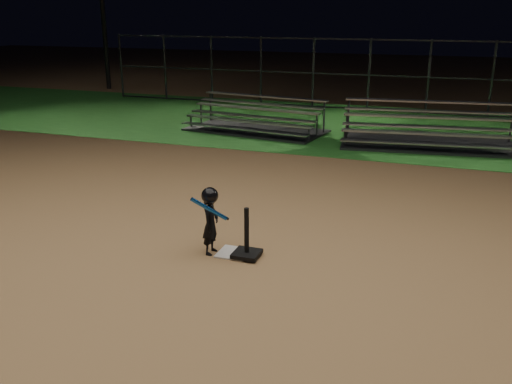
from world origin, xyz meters
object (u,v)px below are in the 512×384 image
Objects in this scene: home_plate at (234,253)px; bleacher_right at (428,137)px; bleacher_left at (255,125)px; child_batter at (210,219)px; batting_tee at (247,247)px.

bleacher_right is (2.33, 8.10, 0.21)m from home_plate.
bleacher_left reaches higher than home_plate.
child_batter is 0.24× the size of bleacher_left.
home_plate is 8.69m from bleacher_left.
child_batter is at bearing -114.68° from bleacher_right.
child_batter is 8.68m from bleacher_left.
bleacher_left is at bearing 15.75° from child_batter.
child_batter is (-0.55, -0.03, 0.39)m from batting_tee.
home_plate is 8.43m from bleacher_right.
bleacher_left is at bearing 170.90° from bleacher_right.
bleacher_right is at bearing -17.24° from child_batter.
bleacher_left is (-2.57, 8.30, 0.19)m from home_plate.
batting_tee is 0.67m from child_batter.
home_plate is at bearing -75.32° from child_batter.
child_batter reaches higher than batting_tee.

